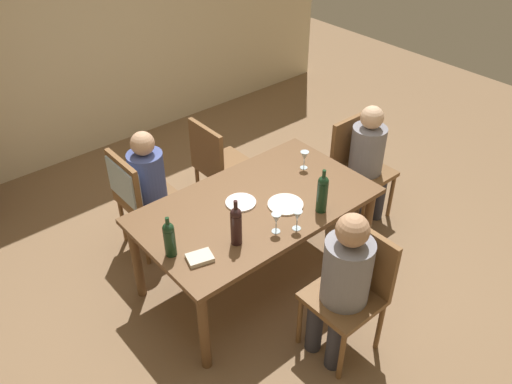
# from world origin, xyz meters

# --- Properties ---
(ground_plane) EXTENTS (10.00, 10.00, 0.00)m
(ground_plane) POSITION_xyz_m (0.00, 0.00, 0.00)
(ground_plane) COLOR #846647
(rear_room_partition) EXTENTS (6.40, 0.12, 2.70)m
(rear_room_partition) POSITION_xyz_m (0.00, 2.69, 1.35)
(rear_room_partition) COLOR beige
(rear_room_partition) RESTS_ON ground_plane
(dining_table) EXTENTS (1.73, 0.99, 0.73)m
(dining_table) POSITION_xyz_m (0.00, 0.00, 0.65)
(dining_table) COLOR brown
(dining_table) RESTS_ON ground_plane
(chair_near) EXTENTS (0.44, 0.44, 0.92)m
(chair_near) POSITION_xyz_m (0.09, -0.87, 0.53)
(chair_near) COLOR brown
(chair_near) RESTS_ON ground_plane
(chair_far_left) EXTENTS (0.46, 0.44, 0.92)m
(chair_far_left) POSITION_xyz_m (-0.51, 0.87, 0.59)
(chair_far_left) COLOR brown
(chair_far_left) RESTS_ON ground_plane
(chair_right_end) EXTENTS (0.44, 0.44, 0.92)m
(chair_right_end) POSITION_xyz_m (1.24, 0.09, 0.53)
(chair_right_end) COLOR brown
(chair_right_end) RESTS_ON ground_plane
(chair_far_right) EXTENTS (0.44, 0.44, 0.92)m
(chair_far_right) POSITION_xyz_m (0.30, 0.87, 0.53)
(chair_far_right) COLOR brown
(chair_far_right) RESTS_ON ground_plane
(person_woman_host) EXTENTS (0.36, 0.31, 1.14)m
(person_woman_host) POSITION_xyz_m (-0.03, -0.87, 0.66)
(person_woman_host) COLOR #33333D
(person_woman_host) RESTS_ON ground_plane
(person_man_bearded) EXTENTS (0.32, 0.28, 1.08)m
(person_man_bearded) POSITION_xyz_m (-0.36, 0.87, 0.63)
(person_man_bearded) COLOR #33333D
(person_man_bearded) RESTS_ON ground_plane
(person_man_guest) EXTENTS (0.29, 0.33, 1.10)m
(person_man_guest) POSITION_xyz_m (1.24, -0.03, 0.64)
(person_man_guest) COLOR #33333D
(person_man_guest) RESTS_ON ground_plane
(wine_bottle_tall_green) EXTENTS (0.07, 0.07, 0.30)m
(wine_bottle_tall_green) POSITION_xyz_m (-0.76, -0.06, 0.87)
(wine_bottle_tall_green) COLOR #19381E
(wine_bottle_tall_green) RESTS_ON dining_table
(wine_bottle_dark_red) EXTENTS (0.08, 0.08, 0.34)m
(wine_bottle_dark_red) POSITION_xyz_m (-0.37, -0.24, 0.88)
(wine_bottle_dark_red) COLOR black
(wine_bottle_dark_red) RESTS_ON dining_table
(wine_bottle_short_olive) EXTENTS (0.08, 0.08, 0.34)m
(wine_bottle_short_olive) POSITION_xyz_m (0.30, -0.36, 0.89)
(wine_bottle_short_olive) COLOR #19381E
(wine_bottle_short_olive) RESTS_ON dining_table
(wine_glass_near_left) EXTENTS (0.07, 0.07, 0.15)m
(wine_glass_near_left) POSITION_xyz_m (-0.10, -0.33, 0.84)
(wine_glass_near_left) COLOR silver
(wine_glass_near_left) RESTS_ON dining_table
(wine_glass_centre) EXTENTS (0.07, 0.07, 0.15)m
(wine_glass_centre) POSITION_xyz_m (0.59, 0.11, 0.84)
(wine_glass_centre) COLOR silver
(wine_glass_centre) RESTS_ON dining_table
(wine_glass_near_right) EXTENTS (0.07, 0.07, 0.15)m
(wine_glass_near_right) POSITION_xyz_m (0.03, -0.40, 0.84)
(wine_glass_near_right) COLOR silver
(wine_glass_near_right) RESTS_ON dining_table
(dinner_plate_host) EXTENTS (0.26, 0.26, 0.01)m
(dinner_plate_host) POSITION_xyz_m (0.15, -0.16, 0.74)
(dinner_plate_host) COLOR white
(dinner_plate_host) RESTS_ON dining_table
(dinner_plate_guest_left) EXTENTS (0.22, 0.22, 0.01)m
(dinner_plate_guest_left) POSITION_xyz_m (-0.08, 0.07, 0.74)
(dinner_plate_guest_left) COLOR white
(dinner_plate_guest_left) RESTS_ON dining_table
(folded_napkin) EXTENTS (0.19, 0.16, 0.03)m
(folded_napkin) POSITION_xyz_m (-0.65, -0.22, 0.75)
(folded_napkin) COLOR beige
(folded_napkin) RESTS_ON dining_table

